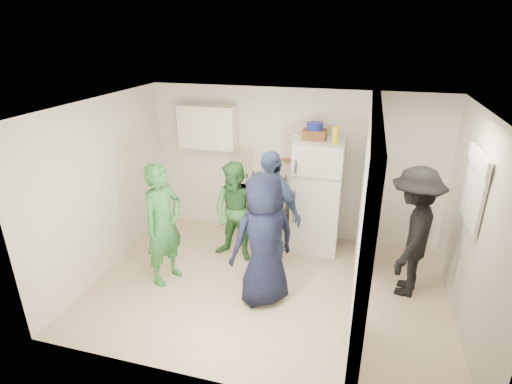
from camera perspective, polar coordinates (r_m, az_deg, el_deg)
floor at (r=5.72m, az=1.63°, el=-13.45°), size 4.80×4.80×0.00m
wall_back at (r=6.64m, az=5.28°, el=3.87°), size 4.80×0.00×4.80m
wall_front at (r=3.67m, az=-4.70°, el=-12.54°), size 4.80×0.00×4.80m
wall_left at (r=6.07m, az=-20.80°, el=0.64°), size 0.00×3.40×3.40m
wall_right at (r=5.15m, az=28.81°, el=-4.64°), size 0.00×3.40×3.40m
ceiling at (r=4.72m, az=1.96°, el=12.02°), size 4.80×4.80×0.00m
partition_pier_back at (r=5.99m, az=15.56°, el=1.03°), size 0.12×1.20×2.50m
partition_pier_front at (r=4.00m, az=15.03°, el=-10.04°), size 0.12×1.20×2.50m
partition_header at (r=4.63m, az=16.67°, el=8.39°), size 0.12×1.00×0.40m
stove at (r=6.71m, az=1.59°, el=-3.28°), size 0.74×0.62×0.89m
upper_cabinet at (r=6.69m, az=-6.85°, el=9.28°), size 0.95×0.34×0.70m
fridge at (r=6.37m, az=8.71°, el=-0.53°), size 0.74×0.72×1.79m
wicker_basket at (r=6.13m, az=8.36°, el=8.13°), size 0.35×0.25×0.15m
blue_bowl at (r=6.10m, az=8.43°, el=9.31°), size 0.24×0.24×0.11m
yellow_cup_stack_top at (r=5.94m, az=11.28°, el=7.99°), size 0.09×0.09×0.25m
wall_clock at (r=6.49m, az=5.82°, el=7.55°), size 0.22×0.02×0.22m
spice_shelf at (r=6.57m, az=5.23°, el=4.56°), size 0.35×0.08×0.03m
nook_window at (r=5.17m, az=28.97°, el=0.32°), size 0.03×0.70×0.80m
nook_window_frame at (r=5.17m, az=28.81°, el=0.34°), size 0.04×0.76×0.86m
nook_valance at (r=5.06m, az=29.26°, el=4.04°), size 0.04×0.82×0.18m
yellow_cup_stack_stove at (r=6.32m, az=0.11°, el=0.66°), size 0.09×0.09×0.25m
red_cup at (r=6.28m, az=3.15°, el=-0.13°), size 0.09×0.09×0.12m
person_green_left at (r=5.59m, az=-13.09°, el=-4.57°), size 0.59×0.73×1.74m
person_green_center at (r=6.02m, az=-2.83°, el=-2.93°), size 0.85×0.71×1.56m
person_denim at (r=5.75m, az=2.00°, el=-2.76°), size 1.15×0.88×1.81m
person_navy at (r=5.03m, az=1.11°, el=-6.91°), size 1.03×0.99×1.77m
person_nook at (r=5.58m, az=21.40°, el=-5.43°), size 0.92×1.28×1.78m
bottle_a at (r=6.66m, az=-0.40°, el=1.93°), size 0.07×0.07×0.27m
bottle_b at (r=6.47m, az=0.04°, el=1.27°), size 0.07×0.07×0.27m
bottle_c at (r=6.64m, az=1.27°, el=1.96°), size 0.07×0.07×0.29m
bottle_d at (r=6.43m, az=1.53°, el=1.03°), size 0.07×0.07×0.24m
bottle_e at (r=6.61m, az=2.94°, el=1.94°), size 0.07×0.07×0.31m
bottle_f at (r=6.48m, az=3.22°, el=1.16°), size 0.06×0.06×0.24m
bottle_g at (r=6.55m, az=4.26°, el=1.37°), size 0.06×0.06×0.24m
bottle_h at (r=6.43m, az=-1.31°, el=1.35°), size 0.07×0.07×0.31m
bottle_i at (r=6.56m, az=2.28°, el=1.76°), size 0.08×0.08×0.31m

